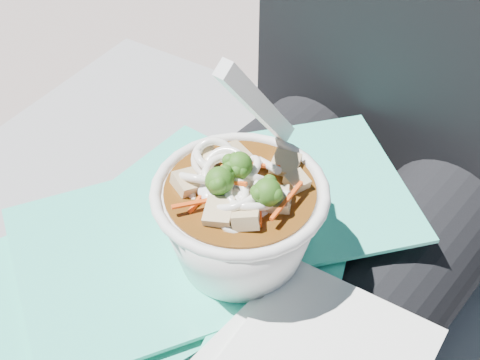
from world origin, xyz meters
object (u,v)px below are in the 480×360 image
Objects in this scene: plastic_bag at (210,238)px; person_body at (305,234)px; udon_bowl at (240,213)px; lap at (247,308)px.

person_body is at bearing 69.26° from plastic_bag.
udon_bowl is at bearing -4.84° from plastic_bag.
lap is 0.13m from udon_bowl.
udon_bowl reaches higher than lap.
person_body is (0.00, 0.09, 0.02)m from lap.
lap is 0.10m from person_body.
lap is at bearing -90.00° from person_body.
plastic_bag is at bearing 175.16° from udon_bowl.
lap is at bearing 9.97° from plastic_bag.
person_body is 2.24× the size of plastic_bag.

